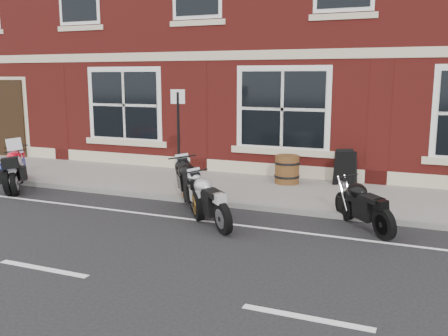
{
  "coord_description": "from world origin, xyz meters",
  "views": [
    {
      "loc": [
        5.22,
        -8.47,
        2.84
      ],
      "look_at": [
        1.02,
        1.6,
        0.83
      ],
      "focal_mm": 40.0,
      "sensor_mm": 36.0,
      "label": 1
    }
  ],
  "objects_px": {
    "moto_touring_silver": "(18,169)",
    "barrel_planter": "(287,169)",
    "moto_sport_silver": "(209,198)",
    "a_board_sign": "(345,167)",
    "parking_sign": "(178,132)",
    "moto_naked_black": "(364,203)",
    "moto_sport_red": "(16,168)",
    "moto_sport_black": "(192,184)"
  },
  "relations": [
    {
      "from": "moto_sport_black",
      "to": "barrel_planter",
      "type": "xyz_separation_m",
      "value": [
        1.3,
        2.88,
        -0.09
      ]
    },
    {
      "from": "moto_touring_silver",
      "to": "moto_sport_red",
      "type": "distance_m",
      "value": 0.12
    },
    {
      "from": "moto_sport_red",
      "to": "a_board_sign",
      "type": "height_order",
      "value": "a_board_sign"
    },
    {
      "from": "a_board_sign",
      "to": "parking_sign",
      "type": "height_order",
      "value": "parking_sign"
    },
    {
      "from": "parking_sign",
      "to": "moto_naked_black",
      "type": "bearing_deg",
      "value": -36.21
    },
    {
      "from": "moto_sport_red",
      "to": "a_board_sign",
      "type": "xyz_separation_m",
      "value": [
        7.77,
        3.16,
        0.02
      ]
    },
    {
      "from": "a_board_sign",
      "to": "moto_sport_silver",
      "type": "bearing_deg",
      "value": -139.3
    },
    {
      "from": "moto_naked_black",
      "to": "moto_sport_black",
      "type": "bearing_deg",
      "value": 140.8
    },
    {
      "from": "moto_touring_silver",
      "to": "moto_naked_black",
      "type": "distance_m",
      "value": 8.55
    },
    {
      "from": "moto_naked_black",
      "to": "barrel_planter",
      "type": "relative_size",
      "value": 2.11
    },
    {
      "from": "parking_sign",
      "to": "moto_sport_silver",
      "type": "bearing_deg",
      "value": -70.49
    },
    {
      "from": "moto_naked_black",
      "to": "moto_sport_red",
      "type": "bearing_deg",
      "value": 139.48
    },
    {
      "from": "barrel_planter",
      "to": "parking_sign",
      "type": "relative_size",
      "value": 0.3
    },
    {
      "from": "moto_touring_silver",
      "to": "moto_sport_red",
      "type": "xyz_separation_m",
      "value": [
        -0.1,
        0.05,
        0.03
      ]
    },
    {
      "from": "moto_touring_silver",
      "to": "parking_sign",
      "type": "distance_m",
      "value": 4.26
    },
    {
      "from": "moto_sport_red",
      "to": "parking_sign",
      "type": "relative_size",
      "value": 0.76
    },
    {
      "from": "a_board_sign",
      "to": "barrel_planter",
      "type": "relative_size",
      "value": 1.23
    },
    {
      "from": "moto_sport_black",
      "to": "moto_sport_silver",
      "type": "bearing_deg",
      "value": -82.02
    },
    {
      "from": "moto_touring_silver",
      "to": "moto_sport_black",
      "type": "relative_size",
      "value": 0.83
    },
    {
      "from": "moto_sport_silver",
      "to": "a_board_sign",
      "type": "bearing_deg",
      "value": 18.37
    },
    {
      "from": "moto_naked_black",
      "to": "barrel_planter",
      "type": "bearing_deg",
      "value": 88.95
    },
    {
      "from": "moto_sport_red",
      "to": "parking_sign",
      "type": "bearing_deg",
      "value": -16.95
    },
    {
      "from": "moto_sport_black",
      "to": "a_board_sign",
      "type": "xyz_separation_m",
      "value": [
        2.7,
        3.32,
        -0.0
      ]
    },
    {
      "from": "moto_touring_silver",
      "to": "moto_naked_black",
      "type": "bearing_deg",
      "value": -39.79
    },
    {
      "from": "moto_naked_black",
      "to": "parking_sign",
      "type": "bearing_deg",
      "value": 124.61
    },
    {
      "from": "a_board_sign",
      "to": "moto_touring_silver",
      "type": "bearing_deg",
      "value": 178.7
    },
    {
      "from": "a_board_sign",
      "to": "moto_sport_red",
      "type": "bearing_deg",
      "value": 178.11
    },
    {
      "from": "moto_sport_red",
      "to": "moto_sport_silver",
      "type": "height_order",
      "value": "moto_sport_red"
    },
    {
      "from": "barrel_planter",
      "to": "moto_sport_red",
      "type": "bearing_deg",
      "value": -156.8
    },
    {
      "from": "moto_sport_silver",
      "to": "a_board_sign",
      "type": "relative_size",
      "value": 1.7
    },
    {
      "from": "parking_sign",
      "to": "moto_sport_black",
      "type": "bearing_deg",
      "value": -73.19
    },
    {
      "from": "moto_touring_silver",
      "to": "moto_naked_black",
      "type": "relative_size",
      "value": 1.01
    },
    {
      "from": "moto_touring_silver",
      "to": "barrel_planter",
      "type": "distance_m",
      "value": 6.85
    },
    {
      "from": "moto_sport_silver",
      "to": "barrel_planter",
      "type": "distance_m",
      "value": 3.71
    },
    {
      "from": "moto_touring_silver",
      "to": "barrel_planter",
      "type": "bearing_deg",
      "value": -15.37
    },
    {
      "from": "a_board_sign",
      "to": "moto_naked_black",
      "type": "bearing_deg",
      "value": -99.15
    },
    {
      "from": "moto_touring_silver",
      "to": "barrel_planter",
      "type": "xyz_separation_m",
      "value": [
        6.26,
        2.78,
        -0.03
      ]
    },
    {
      "from": "moto_sport_silver",
      "to": "barrel_planter",
      "type": "relative_size",
      "value": 2.09
    },
    {
      "from": "moto_sport_black",
      "to": "moto_sport_red",
      "type": "bearing_deg",
      "value": 142.1
    },
    {
      "from": "moto_sport_silver",
      "to": "parking_sign",
      "type": "distance_m",
      "value": 2.93
    },
    {
      "from": "moto_sport_red",
      "to": "a_board_sign",
      "type": "relative_size",
      "value": 2.06
    },
    {
      "from": "moto_naked_black",
      "to": "a_board_sign",
      "type": "relative_size",
      "value": 1.72
    }
  ]
}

